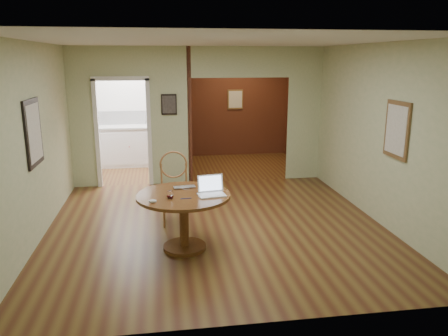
{
  "coord_description": "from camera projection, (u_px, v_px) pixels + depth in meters",
  "views": [
    {
      "loc": [
        -0.8,
        -6.11,
        2.47
      ],
      "look_at": [
        0.08,
        -0.2,
        0.97
      ],
      "focal_mm": 35.0,
      "sensor_mm": 36.0,
      "label": 1
    }
  ],
  "objects": [
    {
      "name": "grocery_bag",
      "position": [
        170.0,
        119.0,
        10.26
      ],
      "size": [
        0.35,
        0.32,
        0.29
      ],
      "primitive_type": "ellipsoid",
      "rotation": [
        0.0,
        0.0,
        0.32
      ],
      "color": "beige",
      "rests_on": "kitchen_cabinet"
    },
    {
      "name": "open_laptop",
      "position": [
        211.0,
        189.0,
        5.63
      ],
      "size": [
        0.37,
        0.34,
        0.24
      ],
      "rotation": [
        0.0,
        0.0,
        0.15
      ],
      "color": "white",
      "rests_on": "dining_table"
    },
    {
      "name": "kitchen_cabinet",
      "position": [
        137.0,
        146.0,
        10.29
      ],
      "size": [
        2.06,
        0.6,
        0.94
      ],
      "color": "white",
      "rests_on": "ground"
    },
    {
      "name": "room_shell",
      "position": [
        175.0,
        116.0,
        9.17
      ],
      "size": [
        5.2,
        7.5,
        5.0
      ],
      "color": "silver",
      "rests_on": "ground"
    },
    {
      "name": "floor",
      "position": [
        217.0,
        227.0,
        6.57
      ],
      "size": [
        5.0,
        5.0,
        0.0
      ],
      "primitive_type": "plane",
      "color": "#492514",
      "rests_on": "ground"
    },
    {
      "name": "chair",
      "position": [
        174.0,
        184.0,
        6.65
      ],
      "size": [
        0.47,
        0.47,
        1.1
      ],
      "rotation": [
        0.0,
        0.0,
        -0.02
      ],
      "color": "#A16039",
      "rests_on": "ground"
    },
    {
      "name": "closed_laptop",
      "position": [
        185.0,
        188.0,
        5.87
      ],
      "size": [
        0.31,
        0.22,
        0.02
      ],
      "primitive_type": "imported",
      "rotation": [
        0.0,
        0.0,
        0.12
      ],
      "color": "#B2B3B7",
      "rests_on": "dining_table"
    },
    {
      "name": "mouse",
      "position": [
        153.0,
        201.0,
        5.3
      ],
      "size": [
        0.1,
        0.06,
        0.04
      ],
      "primitive_type": "ellipsoid",
      "rotation": [
        0.0,
        0.0,
        -0.01
      ],
      "color": "white",
      "rests_on": "dining_table"
    },
    {
      "name": "pen",
      "position": [
        186.0,
        198.0,
        5.46
      ],
      "size": [
        0.14,
        0.02,
        0.01
      ],
      "primitive_type": "cylinder",
      "rotation": [
        0.0,
        1.57,
        0.07
      ],
      "color": "navy",
      "rests_on": "dining_table"
    },
    {
      "name": "wine_glass",
      "position": [
        170.0,
        194.0,
        5.46
      ],
      "size": [
        0.1,
        0.1,
        0.11
      ],
      "primitive_type": null,
      "color": "white",
      "rests_on": "dining_table"
    },
    {
      "name": "dining_table",
      "position": [
        184.0,
        209.0,
        5.69
      ],
      "size": [
        1.22,
        1.22,
        0.76
      ],
      "rotation": [
        0.0,
        0.0,
        0.2
      ],
      "color": "brown",
      "rests_on": "ground"
    }
  ]
}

